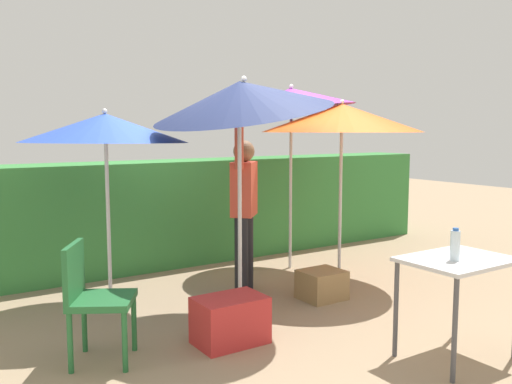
# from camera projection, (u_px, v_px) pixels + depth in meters

# --- Properties ---
(ground_plane) EXTENTS (24.00, 24.00, 0.00)m
(ground_plane) POSITION_uv_depth(u_px,v_px,m) (273.00, 309.00, 5.22)
(ground_plane) COLOR #9E8466
(hedge_row) EXTENTS (8.00, 0.70, 1.32)m
(hedge_row) POSITION_uv_depth(u_px,v_px,m) (175.00, 212.00, 6.98)
(hedge_row) COLOR #38843D
(hedge_row) RESTS_ON ground_plane
(umbrella_rainbow) EXTENTS (1.78, 1.78, 2.04)m
(umbrella_rainbow) POSITION_uv_depth(u_px,v_px,m) (342.00, 118.00, 6.02)
(umbrella_rainbow) COLOR silver
(umbrella_rainbow) RESTS_ON ground_plane
(umbrella_orange) EXTENTS (1.65, 1.62, 2.33)m
(umbrella_orange) POSITION_uv_depth(u_px,v_px,m) (242.00, 98.00, 4.77)
(umbrella_orange) COLOR silver
(umbrella_orange) RESTS_ON ground_plane
(umbrella_yellow) EXTENTS (1.55, 1.54, 2.33)m
(umbrella_yellow) POSITION_uv_depth(u_px,v_px,m) (291.00, 100.00, 6.52)
(umbrella_yellow) COLOR silver
(umbrella_yellow) RESTS_ON ground_plane
(umbrella_navy) EXTENTS (1.54, 1.54, 1.90)m
(umbrella_navy) POSITION_uv_depth(u_px,v_px,m) (105.00, 128.00, 5.04)
(umbrella_navy) COLOR silver
(umbrella_navy) RESTS_ON ground_plane
(person_vendor) EXTENTS (0.45, 0.46, 1.88)m
(person_vendor) POSITION_uv_depth(u_px,v_px,m) (244.00, 205.00, 5.65)
(person_vendor) COLOR black
(person_vendor) RESTS_ON ground_plane
(chair_plastic) EXTENTS (0.60, 0.60, 0.89)m
(chair_plastic) POSITION_uv_depth(u_px,v_px,m) (92.00, 294.00, 3.98)
(chair_plastic) COLOR #236633
(chair_plastic) RESTS_ON ground_plane
(cooler_box) EXTENTS (0.55, 0.38, 0.38)m
(cooler_box) POSITION_uv_depth(u_px,v_px,m) (230.00, 320.00, 4.36)
(cooler_box) COLOR red
(cooler_box) RESTS_ON ground_plane
(crate_cardboard) EXTENTS (0.42, 0.37, 0.29)m
(crate_cardboard) POSITION_uv_depth(u_px,v_px,m) (322.00, 285.00, 5.51)
(crate_cardboard) COLOR #9E7A4C
(crate_cardboard) RESTS_ON ground_plane
(folding_table) EXTENTS (0.80, 0.60, 0.77)m
(folding_table) POSITION_uv_depth(u_px,v_px,m) (458.00, 270.00, 4.04)
(folding_table) COLOR #4C4C51
(folding_table) RESTS_ON ground_plane
(bottle_water) EXTENTS (0.07, 0.07, 0.24)m
(bottle_water) POSITION_uv_depth(u_px,v_px,m) (455.00, 245.00, 3.93)
(bottle_water) COLOR silver
(bottle_water) RESTS_ON folding_table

